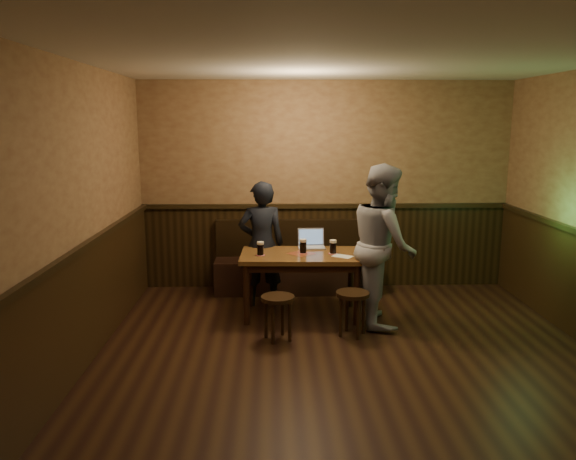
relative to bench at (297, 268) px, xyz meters
The scene contains 12 objects.
room 2.71m from the bench, 81.20° to the right, with size 5.04×6.04×2.84m.
bench is the anchor object (origin of this frame).
pub_table 1.04m from the bench, 90.00° to the right, with size 1.43×0.85×0.75m.
stool_left 1.77m from the bench, 99.18° to the right, with size 0.46×0.46×0.48m.
stool_right 1.72m from the bench, 72.54° to the right, with size 0.45×0.45×0.48m.
pint_left 1.27m from the bench, 114.07° to the right, with size 0.10×0.10×0.16m.
pint_mid 1.09m from the bench, 88.59° to the right, with size 0.11×0.11×0.17m.
pint_right 1.18m from the bench, 69.63° to the right, with size 0.11×0.11×0.16m.
laptop 0.84m from the bench, 78.01° to the right, with size 0.33×0.27×0.23m.
menu 1.31m from the bench, 67.74° to the right, with size 0.22×0.15×0.00m, color silver.
person_suit 0.88m from the bench, 128.86° to the right, with size 0.57×0.37×1.56m, color black.
person_grey 1.64m from the bench, 53.68° to the right, with size 0.88×0.69×1.81m, color gray.
Camera 1 is at (-0.72, -4.59, 2.25)m, focal length 35.00 mm.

